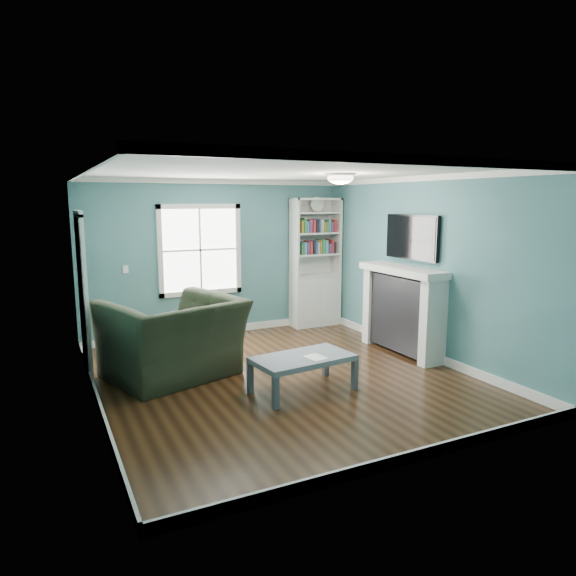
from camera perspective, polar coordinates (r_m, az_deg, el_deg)
name	(u,v)px	position (r m, az deg, el deg)	size (l,w,h in m)	color
floor	(282,377)	(6.72, -0.70, -9.89)	(5.00, 5.00, 0.00)	black
room_walls	(282,255)	(6.37, -0.72, 3.65)	(5.00, 5.00, 5.00)	#3A6D6F
trim	(282,283)	(6.41, -0.72, 0.58)	(4.50, 5.00, 2.60)	white
window	(200,250)	(8.59, -9.73, 4.19)	(1.40, 0.06, 1.50)	white
bookshelf	(315,275)	(9.28, 3.03, 1.44)	(0.90, 0.35, 2.31)	silver
fireplace	(402,311)	(7.79, 12.59, -2.52)	(0.44, 1.58, 1.30)	black
tv	(412,237)	(7.71, 13.59, 5.50)	(0.06, 1.10, 0.65)	black
door	(82,292)	(7.23, -21.87, -0.40)	(0.12, 0.98, 2.17)	silver
ceiling_fixture	(340,177)	(6.86, 5.84, 12.13)	(0.38, 0.38, 0.15)	white
light_switch	(126,269)	(8.36, -17.59, 2.00)	(0.08, 0.01, 0.12)	white
recliner	(173,325)	(6.71, -12.69, -4.07)	(1.57, 1.02, 1.37)	black
coffee_table	(303,361)	(6.15, 1.67, -8.08)	(1.24, 0.77, 0.43)	#444B52
paper_sheet	(315,357)	(6.10, 3.07, -7.68)	(0.20, 0.26, 0.00)	white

